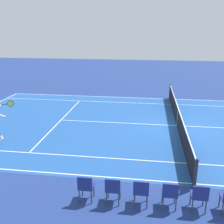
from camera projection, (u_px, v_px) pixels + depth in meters
The scene contains 10 objects.
ground_plane at pixel (177, 126), 13.90m from camera, with size 60.00×60.00×0.00m, color navy.
court_slab at pixel (177, 126), 13.90m from camera, with size 24.20×11.40×0.00m, color #1E4C93.
court_line_markings at pixel (177, 126), 13.90m from camera, with size 23.85×11.05×0.01m.
tennis_net at pixel (178, 117), 13.75m from camera, with size 0.10×11.70×1.08m.
tennis_ball at pixel (186, 130), 13.26m from camera, with size 0.07×0.07×0.07m, color #CCE01E.
spectator_chair_2 at pixel (199, 195), 7.26m from camera, with size 0.44×0.44×0.88m.
spectator_chair_3 at pixel (170, 193), 7.37m from camera, with size 0.44×0.44×0.88m.
spectator_chair_4 at pixel (141, 191), 7.47m from camera, with size 0.44×0.44×0.88m.
spectator_chair_5 at pixel (113, 188), 7.58m from camera, with size 0.44×0.44×0.88m.
spectator_chair_6 at pixel (86, 186), 7.69m from camera, with size 0.44×0.44×0.88m.
Camera 1 is at (1.61, 13.37, 4.95)m, focal length 41.95 mm.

